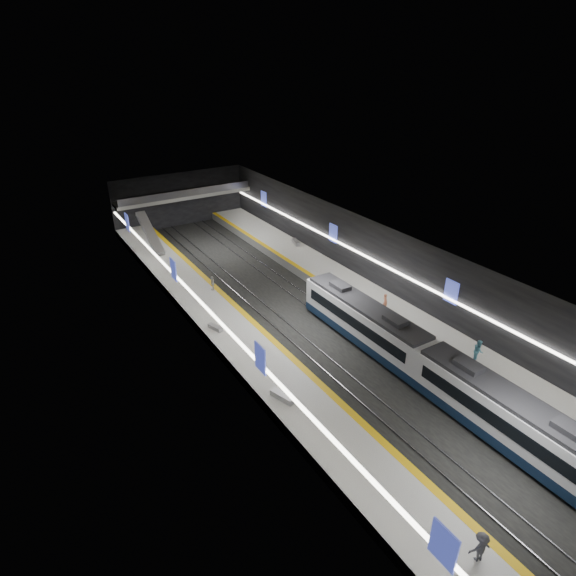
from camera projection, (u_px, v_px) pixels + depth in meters
ground at (311, 325)px, 47.17m from camera, size 70.00×70.00×0.00m
ceiling at (313, 249)px, 43.57m from camera, size 20.00×70.00×0.04m
wall_left at (214, 317)px, 40.66m from camera, size 0.04×70.00×8.00m
wall_right at (391, 266)px, 50.07m from camera, size 0.04×70.00×8.00m
wall_back at (180, 199)px, 71.94m from camera, size 20.00×0.04×8.00m
platform_left at (242, 343)px, 43.41m from camera, size 5.00×70.00×1.00m
tile_surface_left at (242, 338)px, 43.18m from camera, size 5.00×70.00×0.02m
tactile_strip_left at (263, 331)px, 44.21m from camera, size 0.60×70.00×0.02m
platform_right at (370, 302)px, 50.47m from camera, size 5.00×70.00×1.00m
tile_surface_right at (370, 297)px, 50.24m from camera, size 5.00×70.00×0.02m
tactile_strip_right at (354, 302)px, 49.20m from camera, size 0.60×70.00×0.02m
rails at (311, 325)px, 47.14m from camera, size 6.52×70.00×0.12m
train at (426, 362)px, 37.94m from camera, size 2.69×30.04×3.60m
ad_posters at (306, 280)px, 45.90m from camera, size 19.94×53.50×2.20m
cove_light_left at (216, 318)px, 40.85m from camera, size 0.25×68.60×0.12m
cove_light_right at (389, 268)px, 50.07m from camera, size 0.25×68.60×0.12m
mezzanine_bridge at (184, 196)px, 69.90m from camera, size 20.00×3.00×1.50m
escalator at (150, 233)px, 62.08m from camera, size 1.20×7.50×3.92m
bench_left_near at (282, 397)px, 35.62m from camera, size 1.15×2.12×0.50m
bench_left_far at (215, 328)px, 44.46m from camera, size 0.92×1.66×0.39m
bench_right_far at (296, 242)px, 63.69m from camera, size 1.09×2.08×0.49m
passenger_right_a at (385, 302)px, 47.35m from camera, size 0.59×0.75×1.81m
passenger_right_b at (478, 351)px, 39.68m from camera, size 1.21×1.20×1.97m
passenger_left_a at (213, 283)px, 51.46m from camera, size 0.54×0.98×1.58m
passenger_left_b at (480, 547)px, 24.18m from camera, size 1.35×1.01×1.86m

